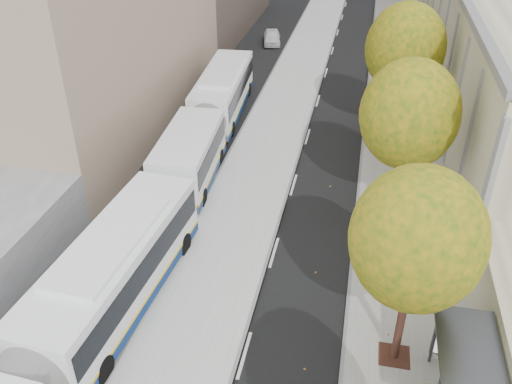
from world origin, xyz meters
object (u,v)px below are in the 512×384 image
(bus_shelter, at_px, (476,371))
(bus_near, at_px, (54,352))
(distant_car, at_px, (272,37))
(bus_far, at_px, (211,115))

(bus_shelter, bearing_deg, bus_near, -173.38)
(bus_shelter, height_order, distant_car, bus_shelter)
(distant_car, bearing_deg, bus_shelter, -81.87)
(bus_shelter, bearing_deg, distant_car, 109.05)
(bus_shelter, relative_size, bus_far, 0.25)
(bus_near, xyz_separation_m, bus_far, (-0.19, 19.02, -0.07))
(bus_far, bearing_deg, bus_near, -93.07)
(bus_shelter, distance_m, bus_near, 13.11)
(bus_shelter, xyz_separation_m, distant_car, (-13.12, 38.01, -1.55))
(bus_near, relative_size, distant_car, 4.91)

